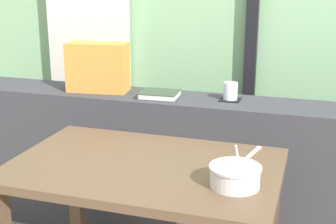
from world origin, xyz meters
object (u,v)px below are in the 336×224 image
coaster_square (230,100)px  soup_bowl (235,176)px  breakfast_table (145,190)px  juice_glass (230,92)px  fork_utensil (253,153)px  closed_book (159,94)px  throw_pillow (98,67)px

coaster_square → soup_bowl: (0.16, -0.77, -0.07)m
breakfast_table → juice_glass: size_ratio=12.24×
breakfast_table → fork_utensil: fork_utensil is taller
breakfast_table → closed_book: closed_book is taller
closed_book → throw_pillow: bearing=174.9°
juice_glass → soup_bowl: bearing=-78.0°
coaster_square → throw_pillow: throw_pillow is taller
juice_glass → soup_bowl: size_ratio=0.47×
fork_utensil → breakfast_table: bearing=-135.8°
throw_pillow → soup_bowl: 1.17m
breakfast_table → throw_pillow: (-0.50, 0.65, 0.35)m
coaster_square → throw_pillow: 0.72m
breakfast_table → closed_book: bearing=103.6°
juice_glass → fork_utensil: bearing=-67.7°
breakfast_table → closed_book: size_ratio=5.18×
throw_pillow → breakfast_table: bearing=-52.1°
closed_book → fork_utensil: bearing=-35.4°
breakfast_table → throw_pillow: throw_pillow is taller
closed_book → fork_utensil: closed_book is taller
throw_pillow → coaster_square: bearing=2.0°
coaster_square → throw_pillow: bearing=-178.0°
breakfast_table → fork_utensil: bearing=31.4°
breakfast_table → soup_bowl: 0.41m
coaster_square → fork_utensil: bearing=-67.7°
breakfast_table → throw_pillow: 0.89m
breakfast_table → coaster_square: bearing=72.8°
breakfast_table → fork_utensil: 0.47m
closed_book → throw_pillow: throw_pillow is taller
coaster_square → fork_utensil: size_ratio=0.59×
breakfast_table → closed_book: 0.67m
juice_glass → soup_bowl: 0.79m
coaster_square → juice_glass: juice_glass is taller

